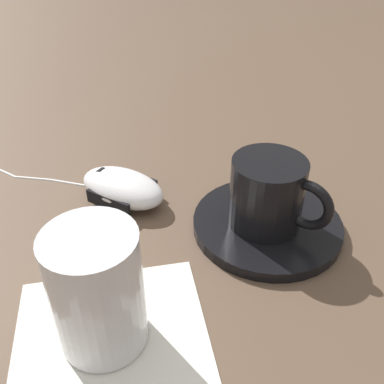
% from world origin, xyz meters
% --- Properties ---
extents(ground_plane, '(3.00, 3.00, 0.00)m').
position_xyz_m(ground_plane, '(0.00, 0.00, 0.00)').
color(ground_plane, brown).
extents(saucer, '(0.16, 0.16, 0.01)m').
position_xyz_m(saucer, '(-0.05, 0.09, 0.01)').
color(saucer, black).
rests_on(saucer, ground).
extents(coffee_cup, '(0.08, 0.10, 0.07)m').
position_xyz_m(coffee_cup, '(-0.05, 0.09, 0.05)').
color(coffee_cup, black).
rests_on(coffee_cup, saucer).
extents(computer_mouse, '(0.10, 0.12, 0.04)m').
position_xyz_m(computer_mouse, '(-0.09, -0.07, 0.02)').
color(computer_mouse, silver).
rests_on(computer_mouse, ground).
extents(napkin_under_glass, '(0.19, 0.19, 0.00)m').
position_xyz_m(napkin_under_glass, '(0.10, -0.04, 0.00)').
color(napkin_under_glass, silver).
rests_on(napkin_under_glass, ground).
extents(drinking_glass, '(0.07, 0.07, 0.10)m').
position_xyz_m(drinking_glass, '(0.09, -0.05, 0.05)').
color(drinking_glass, silver).
rests_on(drinking_glass, napkin_under_glass).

